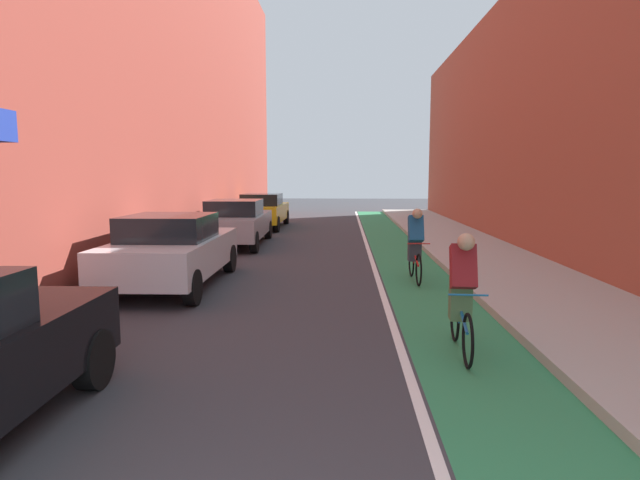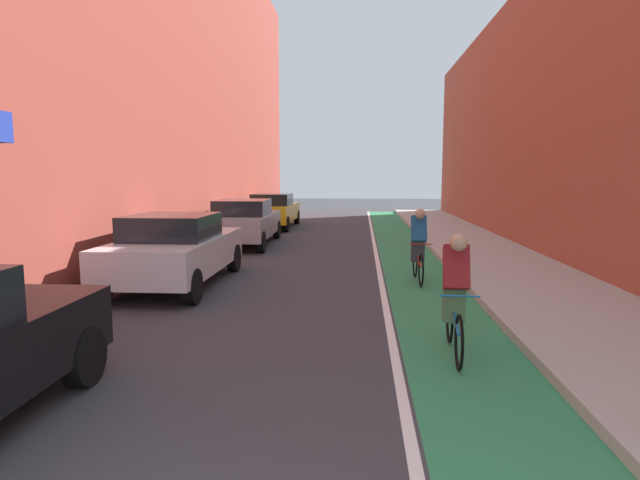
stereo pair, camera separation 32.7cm
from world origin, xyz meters
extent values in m
plane|color=#38383D|center=(0.00, 13.41, 0.00)|extent=(76.60, 76.60, 0.00)
cube|color=#2D8451|center=(2.77, 15.41, 0.00)|extent=(1.60, 34.82, 0.00)
cube|color=white|center=(1.87, 15.41, 0.00)|extent=(0.12, 34.82, 0.00)
cube|color=#A8A59E|center=(5.03, 15.41, 0.07)|extent=(2.92, 34.82, 0.14)
cube|color=brown|center=(-5.37, 15.41, 6.12)|extent=(3.00, 34.82, 12.24)
cube|color=#9E4C38|center=(7.68, 17.41, 4.23)|extent=(2.40, 30.82, 8.46)
cylinder|color=black|center=(-1.66, 4.37, 0.33)|extent=(0.23, 0.66, 0.66)
cube|color=silver|center=(-2.52, 9.73, 0.68)|extent=(1.93, 4.45, 0.70)
cube|color=black|center=(-2.51, 9.51, 1.26)|extent=(1.67, 1.88, 0.55)
cylinder|color=black|center=(-3.40, 11.38, 0.33)|extent=(0.23, 0.66, 0.66)
cylinder|color=black|center=(-1.68, 11.40, 0.33)|extent=(0.23, 0.66, 0.66)
cylinder|color=black|center=(-3.35, 8.06, 0.33)|extent=(0.23, 0.66, 0.66)
cylinder|color=black|center=(-1.64, 8.08, 0.33)|extent=(0.23, 0.66, 0.66)
cube|color=#9EA0A8|center=(-2.52, 16.29, 0.68)|extent=(2.01, 4.83, 0.70)
cube|color=black|center=(-2.51, 16.05, 1.26)|extent=(1.71, 2.05, 0.55)
cylinder|color=black|center=(-3.43, 18.10, 0.33)|extent=(0.24, 0.67, 0.66)
cylinder|color=black|center=(-1.72, 18.15, 0.33)|extent=(0.24, 0.67, 0.66)
cylinder|color=black|center=(-3.32, 14.43, 0.33)|extent=(0.24, 0.67, 0.66)
cylinder|color=black|center=(-1.61, 14.48, 0.33)|extent=(0.24, 0.67, 0.66)
cube|color=yellow|center=(-2.52, 22.14, 0.68)|extent=(1.84, 4.78, 0.70)
cube|color=black|center=(-2.52, 21.90, 1.26)|extent=(1.61, 2.01, 0.55)
cylinder|color=black|center=(-3.35, 23.97, 0.33)|extent=(0.22, 0.66, 0.66)
cylinder|color=black|center=(-1.69, 23.97, 0.33)|extent=(0.22, 0.66, 0.66)
cylinder|color=black|center=(-3.35, 20.30, 0.33)|extent=(0.22, 0.66, 0.66)
cylinder|color=black|center=(-1.68, 20.30, 0.33)|extent=(0.22, 0.66, 0.66)
torus|color=black|center=(2.60, 5.20, 0.34)|extent=(0.08, 0.68, 0.68)
torus|color=black|center=(2.67, 6.24, 0.34)|extent=(0.08, 0.68, 0.68)
cylinder|color=#1966A5|center=(2.64, 5.72, 0.56)|extent=(0.10, 0.96, 0.33)
cylinder|color=#1966A5|center=(2.65, 5.90, 0.64)|extent=(0.04, 0.12, 0.55)
cylinder|color=#1966A5|center=(2.61, 5.27, 0.89)|extent=(0.48, 0.05, 0.02)
cube|color=#4C7247|center=(2.64, 5.82, 0.71)|extent=(0.29, 0.26, 0.56)
cube|color=maroon|center=(2.63, 5.70, 1.17)|extent=(0.34, 0.42, 0.60)
sphere|color=tan|center=(2.63, 5.54, 1.51)|extent=(0.22, 0.22, 0.22)
cube|color=#333842|center=(2.64, 5.82, 1.19)|extent=(0.28, 0.29, 0.39)
torus|color=black|center=(2.68, 9.95, 0.35)|extent=(0.05, 0.70, 0.69)
torus|color=black|center=(2.66, 11.00, 0.35)|extent=(0.05, 0.70, 0.69)
cylinder|color=red|center=(2.67, 10.48, 0.57)|extent=(0.06, 0.96, 0.33)
cylinder|color=red|center=(2.67, 10.66, 0.65)|extent=(0.04, 0.12, 0.55)
cylinder|color=red|center=(2.68, 10.03, 0.90)|extent=(0.48, 0.03, 0.02)
cube|color=#333842|center=(2.67, 10.58, 0.72)|extent=(0.28, 0.25, 0.56)
cube|color=#1E598C|center=(2.67, 10.46, 1.18)|extent=(0.33, 0.40, 0.60)
sphere|color=tan|center=(2.67, 10.30, 1.52)|extent=(0.22, 0.22, 0.22)
cube|color=#333842|center=(2.67, 10.58, 1.20)|extent=(0.27, 0.28, 0.39)
camera|label=1|loc=(1.08, -1.05, 2.34)|focal=29.40mm
camera|label=2|loc=(1.41, -1.03, 2.34)|focal=29.40mm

